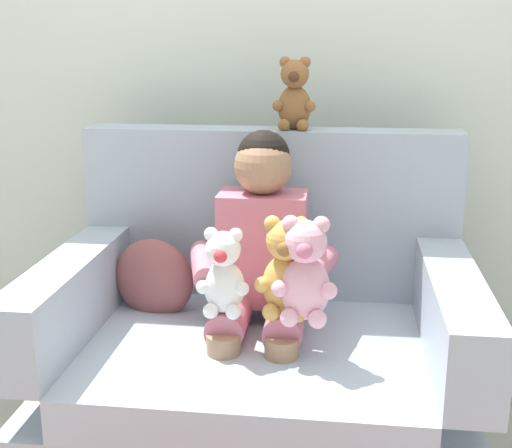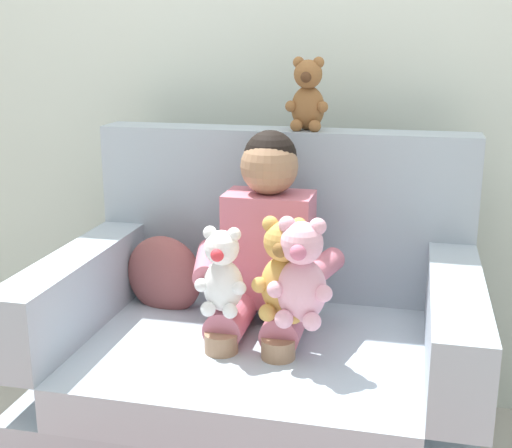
# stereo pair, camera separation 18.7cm
# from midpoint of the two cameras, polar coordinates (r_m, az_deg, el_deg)

# --- Properties ---
(back_wall) EXTENTS (6.00, 0.10, 2.60)m
(back_wall) POSITION_cam_midpoint_polar(r_m,az_deg,el_deg) (2.49, 5.98, 14.81)
(back_wall) COLOR silver
(back_wall) RESTS_ON ground
(armchair) EXTENTS (1.22, 0.88, 1.03)m
(armchair) POSITION_cam_midpoint_polar(r_m,az_deg,el_deg) (2.13, 3.06, -12.27)
(armchair) COLOR #9EADBC
(armchair) RESTS_ON ground
(seated_child) EXTENTS (0.45, 0.39, 0.82)m
(seated_child) POSITION_cam_midpoint_polar(r_m,az_deg,el_deg) (2.02, 3.41, -2.99)
(seated_child) COLOR #C66B7F
(seated_child) RESTS_ON armchair
(plush_pink) EXTENTS (0.17, 0.14, 0.29)m
(plush_pink) POSITION_cam_midpoint_polar(r_m,az_deg,el_deg) (1.80, 6.73, -4.22)
(plush_pink) COLOR #EAA8BC
(plush_pink) RESTS_ON armchair
(plush_honey) EXTENTS (0.17, 0.13, 0.28)m
(plush_honey) POSITION_cam_midpoint_polar(r_m,az_deg,el_deg) (1.84, 5.22, -3.93)
(plush_honey) COLOR gold
(plush_honey) RESTS_ON armchair
(plush_white) EXTENTS (0.14, 0.12, 0.24)m
(plush_white) POSITION_cam_midpoint_polar(r_m,az_deg,el_deg) (1.87, 0.05, -4.13)
(plush_white) COLOR white
(plush_white) RESTS_ON armchair
(plush_brown_on_backrest) EXTENTS (0.14, 0.11, 0.23)m
(plush_brown_on_backrest) POSITION_cam_midpoint_polar(r_m,az_deg,el_deg) (2.20, 6.76, 10.41)
(plush_brown_on_backrest) COLOR brown
(plush_brown_on_backrest) RESTS_ON armchair
(throw_pillow) EXTENTS (0.27, 0.15, 0.26)m
(throw_pillow) POSITION_cam_midpoint_polar(r_m,az_deg,el_deg) (2.22, -5.21, -4.29)
(throw_pillow) COLOR #8C4C4C
(throw_pillow) RESTS_ON armchair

